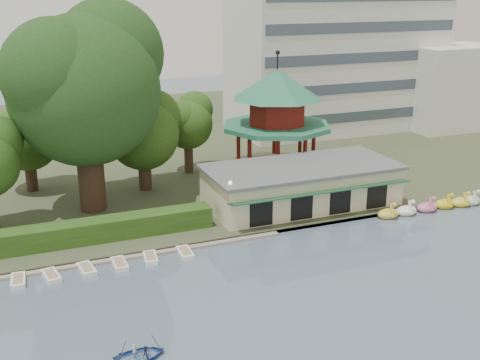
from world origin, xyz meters
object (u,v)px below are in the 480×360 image
big_tree (85,79)px  rowboat_with_passengers (140,352)px  boathouse (301,185)px  pavilion (277,112)px  dock (77,263)px

big_tree → rowboat_with_passengers: size_ratio=4.36×
boathouse → big_tree: size_ratio=0.96×
pavilion → big_tree: 21.79m
big_tree → rowboat_with_passengers: big_tree is taller
dock → pavilion: 29.14m
dock → rowboat_with_passengers: (1.74, -14.06, 0.32)m
boathouse → pavilion: (2.00, 10.03, 5.11)m
dock → rowboat_with_passengers: 14.17m
pavilion → rowboat_with_passengers: 37.12m
dock → boathouse: (22.00, 4.77, 2.25)m
pavilion → rowboat_with_passengers: (-22.26, -28.86, -7.04)m
boathouse → pavilion: pavilion is taller
dock → boathouse: boathouse is taller
big_tree → rowboat_with_passengers: bearing=-93.3°
big_tree → dock: bearing=-106.1°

